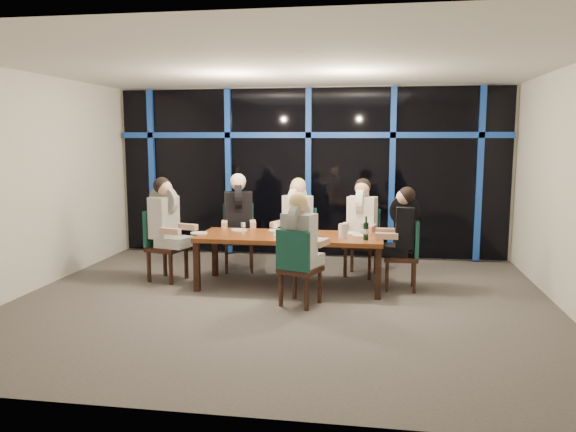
{
  "coord_description": "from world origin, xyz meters",
  "views": [
    {
      "loc": [
        1.2,
        -6.93,
        2.12
      ],
      "look_at": [
        0.0,
        0.6,
        1.05
      ],
      "focal_mm": 35.0,
      "sensor_mm": 36.0,
      "label": 1
    }
  ],
  "objects_px": {
    "chair_far_right": "(362,238)",
    "diner_end_right": "(402,223)",
    "chair_end_right": "(407,251)",
    "diner_near_mid": "(300,232)",
    "chair_far_left": "(239,233)",
    "diner_far_right": "(362,213)",
    "wine_bottle": "(366,231)",
    "diner_far_mid": "(296,212)",
    "chair_near_mid": "(297,264)",
    "dining_table": "(290,240)",
    "water_pitcher": "(343,231)",
    "diner_end_left": "(166,214)",
    "chair_end_left": "(162,241)",
    "diner_far_left": "(238,208)",
    "chair_far_mid": "(299,236)"
  },
  "relations": [
    {
      "from": "chair_far_right",
      "to": "diner_end_right",
      "type": "height_order",
      "value": "diner_end_right"
    },
    {
      "from": "chair_end_right",
      "to": "diner_near_mid",
      "type": "relative_size",
      "value": 1.02
    },
    {
      "from": "chair_far_left",
      "to": "chair_far_right",
      "type": "distance_m",
      "value": 1.98
    },
    {
      "from": "diner_far_right",
      "to": "wine_bottle",
      "type": "height_order",
      "value": "diner_far_right"
    },
    {
      "from": "diner_far_mid",
      "to": "wine_bottle",
      "type": "height_order",
      "value": "diner_far_mid"
    },
    {
      "from": "chair_near_mid",
      "to": "diner_near_mid",
      "type": "height_order",
      "value": "diner_near_mid"
    },
    {
      "from": "dining_table",
      "to": "chair_end_right",
      "type": "height_order",
      "value": "chair_end_right"
    },
    {
      "from": "dining_table",
      "to": "water_pitcher",
      "type": "relative_size",
      "value": 12.93
    },
    {
      "from": "diner_end_left",
      "to": "wine_bottle",
      "type": "height_order",
      "value": "diner_end_left"
    },
    {
      "from": "chair_end_right",
      "to": "diner_end_right",
      "type": "relative_size",
      "value": 1.03
    },
    {
      "from": "chair_far_left",
      "to": "chair_far_right",
      "type": "relative_size",
      "value": 1.03
    },
    {
      "from": "chair_end_left",
      "to": "diner_end_right",
      "type": "relative_size",
      "value": 1.09
    },
    {
      "from": "diner_far_left",
      "to": "wine_bottle",
      "type": "bearing_deg",
      "value": -41.67
    },
    {
      "from": "chair_near_mid",
      "to": "diner_end_left",
      "type": "distance_m",
      "value": 2.36
    },
    {
      "from": "chair_end_left",
      "to": "chair_end_right",
      "type": "xyz_separation_m",
      "value": [
        3.58,
        0.01,
        -0.04
      ]
    },
    {
      "from": "chair_far_left",
      "to": "diner_far_right",
      "type": "xyz_separation_m",
      "value": [
        1.96,
        -0.11,
        0.39
      ]
    },
    {
      "from": "chair_far_left",
      "to": "diner_far_right",
      "type": "bearing_deg",
      "value": -17.8
    },
    {
      "from": "chair_far_right",
      "to": "diner_end_right",
      "type": "xyz_separation_m",
      "value": [
        0.56,
        -0.78,
        0.37
      ]
    },
    {
      "from": "chair_far_left",
      "to": "diner_far_right",
      "type": "height_order",
      "value": "diner_far_right"
    },
    {
      "from": "chair_near_mid",
      "to": "wine_bottle",
      "type": "height_order",
      "value": "wine_bottle"
    },
    {
      "from": "chair_far_right",
      "to": "wine_bottle",
      "type": "bearing_deg",
      "value": -73.19
    },
    {
      "from": "chair_end_right",
      "to": "chair_near_mid",
      "type": "height_order",
      "value": "chair_near_mid"
    },
    {
      "from": "chair_end_left",
      "to": "diner_far_mid",
      "type": "distance_m",
      "value": 2.09
    },
    {
      "from": "chair_end_left",
      "to": "diner_far_mid",
      "type": "xyz_separation_m",
      "value": [
        1.91,
        0.76,
        0.38
      ]
    },
    {
      "from": "chair_far_mid",
      "to": "diner_near_mid",
      "type": "bearing_deg",
      "value": -58.7
    },
    {
      "from": "chair_end_left",
      "to": "water_pitcher",
      "type": "distance_m",
      "value": 2.72
    },
    {
      "from": "chair_far_right",
      "to": "water_pitcher",
      "type": "height_order",
      "value": "chair_far_right"
    },
    {
      "from": "chair_far_mid",
      "to": "diner_near_mid",
      "type": "xyz_separation_m",
      "value": [
        0.26,
        -1.78,
        0.37
      ]
    },
    {
      "from": "water_pitcher",
      "to": "chair_near_mid",
      "type": "bearing_deg",
      "value": -140.38
    },
    {
      "from": "chair_far_right",
      "to": "diner_far_right",
      "type": "bearing_deg",
      "value": -90.0
    },
    {
      "from": "diner_far_left",
      "to": "diner_far_right",
      "type": "relative_size",
      "value": 1.03
    },
    {
      "from": "chair_near_mid",
      "to": "water_pitcher",
      "type": "distance_m",
      "value": 1.0
    },
    {
      "from": "chair_end_right",
      "to": "diner_end_left",
      "type": "distance_m",
      "value": 3.53
    },
    {
      "from": "diner_far_right",
      "to": "diner_end_left",
      "type": "relative_size",
      "value": 0.97
    },
    {
      "from": "diner_far_left",
      "to": "chair_far_right",
      "type": "bearing_deg",
      "value": -12.77
    },
    {
      "from": "chair_near_mid",
      "to": "diner_end_right",
      "type": "height_order",
      "value": "diner_end_right"
    },
    {
      "from": "chair_end_left",
      "to": "diner_near_mid",
      "type": "distance_m",
      "value": 2.43
    },
    {
      "from": "diner_near_mid",
      "to": "wine_bottle",
      "type": "distance_m",
      "value": 1.03
    },
    {
      "from": "diner_far_mid",
      "to": "diner_near_mid",
      "type": "bearing_deg",
      "value": -57.21
    },
    {
      "from": "diner_far_right",
      "to": "water_pitcher",
      "type": "height_order",
      "value": "diner_far_right"
    },
    {
      "from": "dining_table",
      "to": "water_pitcher",
      "type": "height_order",
      "value": "water_pitcher"
    },
    {
      "from": "chair_end_left",
      "to": "chair_near_mid",
      "type": "xyz_separation_m",
      "value": [
        2.18,
        -1.02,
        -0.04
      ]
    },
    {
      "from": "diner_far_right",
      "to": "diner_near_mid",
      "type": "height_order",
      "value": "diner_far_right"
    },
    {
      "from": "chair_far_right",
      "to": "dining_table",
      "type": "bearing_deg",
      "value": -125.28
    },
    {
      "from": "chair_far_left",
      "to": "chair_far_right",
      "type": "height_order",
      "value": "chair_far_left"
    },
    {
      "from": "chair_end_right",
      "to": "water_pitcher",
      "type": "height_order",
      "value": "chair_end_right"
    },
    {
      "from": "dining_table",
      "to": "diner_far_mid",
      "type": "height_order",
      "value": "diner_far_mid"
    },
    {
      "from": "chair_far_mid",
      "to": "diner_far_right",
      "type": "height_order",
      "value": "diner_far_right"
    },
    {
      "from": "dining_table",
      "to": "diner_near_mid",
      "type": "bearing_deg",
      "value": -72.88
    },
    {
      "from": "chair_end_right",
      "to": "water_pitcher",
      "type": "distance_m",
      "value": 0.96
    }
  ]
}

